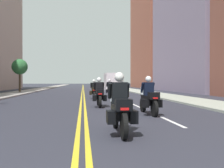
% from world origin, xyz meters
% --- Properties ---
extents(ground_plane, '(264.00, 264.00, 0.00)m').
position_xyz_m(ground_plane, '(0.00, 48.00, 0.00)').
color(ground_plane, '#2B2C36').
extents(sidewalk_left, '(2.99, 144.00, 0.12)m').
position_xyz_m(sidewalk_left, '(-7.67, 48.00, 0.06)').
color(sidewalk_left, gray).
rests_on(sidewalk_left, ground).
extents(sidewalk_right, '(2.99, 144.00, 0.12)m').
position_xyz_m(sidewalk_right, '(7.67, 48.00, 0.06)').
color(sidewalk_right, '#A1A697').
rests_on(sidewalk_right, ground).
extents(centreline_yellow_inner, '(0.12, 132.00, 0.01)m').
position_xyz_m(centreline_yellow_inner, '(-0.12, 48.00, 0.00)').
color(centreline_yellow_inner, yellow).
rests_on(centreline_yellow_inner, ground).
extents(centreline_yellow_outer, '(0.12, 132.00, 0.01)m').
position_xyz_m(centreline_yellow_outer, '(0.12, 48.00, 0.00)').
color(centreline_yellow_outer, yellow).
rests_on(centreline_yellow_outer, ground).
extents(lane_dashes_white, '(0.14, 56.40, 0.01)m').
position_xyz_m(lane_dashes_white, '(3.09, 29.00, 0.00)').
color(lane_dashes_white, silver).
rests_on(lane_dashes_white, ground).
extents(building_right_1, '(9.25, 19.98, 24.42)m').
position_xyz_m(building_right_1, '(17.22, 34.74, 12.21)').
color(building_right_1, gray).
rests_on(building_right_1, ground).
extents(building_right_2, '(10.00, 20.33, 27.57)m').
position_xyz_m(building_right_2, '(17.60, 56.50, 13.79)').
color(building_right_2, '#96513E').
rests_on(building_right_2, ground).
extents(motorcycle_0, '(0.76, 2.27, 1.65)m').
position_xyz_m(motorcycle_0, '(0.99, 6.14, 0.67)').
color(motorcycle_0, black).
rests_on(motorcycle_0, ground).
extents(motorcycle_1, '(0.78, 2.30, 1.64)m').
position_xyz_m(motorcycle_1, '(2.80, 9.99, 0.66)').
color(motorcycle_1, black).
rests_on(motorcycle_1, ground).
extents(motorcycle_2, '(0.76, 2.20, 1.64)m').
position_xyz_m(motorcycle_2, '(0.91, 13.60, 0.66)').
color(motorcycle_2, black).
rests_on(motorcycle_2, ground).
extents(motorcycle_3, '(0.78, 2.08, 1.60)m').
position_xyz_m(motorcycle_3, '(2.80, 17.46, 0.65)').
color(motorcycle_3, black).
rests_on(motorcycle_3, ground).
extents(motorcycle_4, '(0.77, 2.13, 1.58)m').
position_xyz_m(motorcycle_4, '(0.92, 20.71, 0.63)').
color(motorcycle_4, black).
rests_on(motorcycle_4, ground).
extents(motorcycle_5, '(0.76, 2.20, 1.65)m').
position_xyz_m(motorcycle_5, '(2.62, 24.47, 0.65)').
color(motorcycle_5, black).
rests_on(motorcycle_5, ground).
extents(traffic_cone_2, '(0.33, 0.33, 0.71)m').
position_xyz_m(traffic_cone_2, '(5.14, 16.40, 0.35)').
color(traffic_cone_2, black).
rests_on(traffic_cone_2, ground).
extents(street_tree_0, '(1.95, 1.95, 4.26)m').
position_xyz_m(street_tree_0, '(-7.91, 32.70, 3.24)').
color(street_tree_0, '#473623').
rests_on(street_tree_0, ground).
extents(parked_truck, '(2.20, 6.50, 2.80)m').
position_xyz_m(parked_truck, '(4.78, 42.58, 1.27)').
color(parked_truck, '#B2BCBC').
rests_on(parked_truck, ground).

